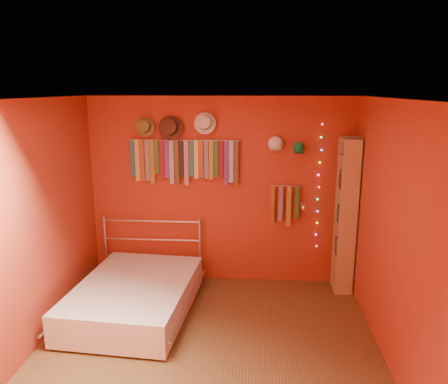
% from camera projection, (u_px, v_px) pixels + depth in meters
% --- Properties ---
extents(ground, '(3.50, 3.50, 0.00)m').
position_uv_depth(ground, '(207.00, 351.00, 4.42)').
color(ground, brown).
rests_on(ground, ground).
extents(back_wall, '(3.50, 0.02, 2.50)m').
position_uv_depth(back_wall, '(221.00, 191.00, 5.82)').
color(back_wall, '#A2291A').
rests_on(back_wall, ground).
extents(right_wall, '(0.02, 3.50, 2.50)m').
position_uv_depth(right_wall, '(396.00, 238.00, 4.00)').
color(right_wall, '#A2291A').
rests_on(right_wall, ground).
extents(left_wall, '(0.02, 3.50, 2.50)m').
position_uv_depth(left_wall, '(28.00, 230.00, 4.25)').
color(left_wall, '#A2291A').
rests_on(left_wall, ground).
extents(ceiling, '(3.50, 3.50, 0.02)m').
position_uv_depth(ceiling, '(205.00, 99.00, 3.84)').
color(ceiling, white).
rests_on(ceiling, back_wall).
extents(tie_rack, '(1.45, 0.03, 0.60)m').
position_uv_depth(tie_rack, '(184.00, 160.00, 5.69)').
color(tie_rack, silver).
rests_on(tie_rack, back_wall).
extents(small_tie_rack, '(0.40, 0.03, 0.55)m').
position_uv_depth(small_tie_rack, '(284.00, 203.00, 5.73)').
color(small_tie_rack, silver).
rests_on(small_tie_rack, back_wall).
extents(fedora_olive, '(0.26, 0.14, 0.25)m').
position_uv_depth(fedora_olive, '(144.00, 127.00, 5.60)').
color(fedora_olive, brown).
rests_on(fedora_olive, back_wall).
extents(fedora_brown, '(0.32, 0.17, 0.32)m').
position_uv_depth(fedora_brown, '(170.00, 128.00, 5.57)').
color(fedora_brown, '#472419').
rests_on(fedora_brown, back_wall).
extents(fedora_white, '(0.28, 0.15, 0.28)m').
position_uv_depth(fedora_white, '(205.00, 123.00, 5.53)').
color(fedora_white, silver).
rests_on(fedora_white, back_wall).
extents(cap_white, '(0.19, 0.23, 0.19)m').
position_uv_depth(cap_white, '(276.00, 144.00, 5.57)').
color(cap_white, white).
rests_on(cap_white, back_wall).
extents(cap_green, '(0.16, 0.20, 0.16)m').
position_uv_depth(cap_green, '(299.00, 148.00, 5.56)').
color(cap_green, '#1B7C3E').
rests_on(cap_green, back_wall).
extents(fairy_lights, '(0.05, 0.02, 1.65)m').
position_uv_depth(fairy_lights, '(319.00, 187.00, 5.67)').
color(fairy_lights, '#FF3333').
rests_on(fairy_lights, back_wall).
extents(reading_lamp, '(0.07, 0.31, 0.09)m').
position_uv_depth(reading_lamp, '(303.00, 207.00, 5.54)').
color(reading_lamp, silver).
rests_on(reading_lamp, back_wall).
extents(bookshelf, '(0.25, 0.34, 2.00)m').
position_uv_depth(bookshelf, '(349.00, 215.00, 5.55)').
color(bookshelf, '#AE7E4E').
rests_on(bookshelf, ground).
extents(bed, '(1.48, 1.90, 0.89)m').
position_uv_depth(bed, '(135.00, 296.00, 5.13)').
color(bed, silver).
rests_on(bed, ground).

